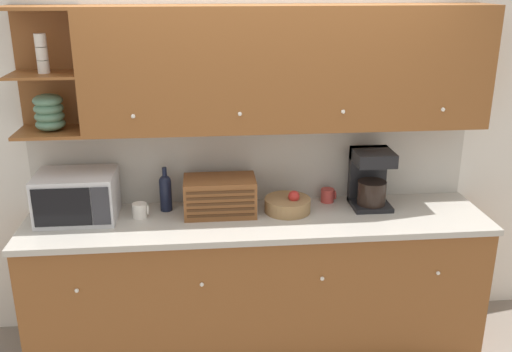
{
  "coord_description": "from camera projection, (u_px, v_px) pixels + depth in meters",
  "views": [
    {
      "loc": [
        -0.33,
        -3.71,
        2.41
      ],
      "look_at": [
        0.0,
        -0.22,
        1.18
      ],
      "focal_mm": 40.0,
      "sensor_mm": 36.0,
      "label": 1
    }
  ],
  "objects": [
    {
      "name": "microwave",
      "position": [
        77.0,
        196.0,
        3.63
      ],
      "size": [
        0.49,
        0.37,
        0.31
      ],
      "color": "silver",
      "rests_on": "counter_unit"
    },
    {
      "name": "wine_bottle",
      "position": [
        166.0,
        191.0,
        3.77
      ],
      "size": [
        0.08,
        0.08,
        0.3
      ],
      "color": "black",
      "rests_on": "counter_unit"
    },
    {
      "name": "backsplash_panel",
      "position": [
        253.0,
        162.0,
        3.91
      ],
      "size": [
        2.97,
        0.01,
        0.55
      ],
      "color": "#B7B2A8",
      "rests_on": "counter_unit"
    },
    {
      "name": "counter_unit",
      "position": [
        257.0,
        280.0,
        3.85
      ],
      "size": [
        2.99,
        0.67,
        0.93
      ],
      "color": "brown",
      "rests_on": "ground_plane"
    },
    {
      "name": "upper_cabinets",
      "position": [
        280.0,
        69.0,
        3.55
      ],
      "size": [
        2.97,
        0.35,
        0.76
      ],
      "color": "brown",
      "rests_on": "backsplash_panel"
    },
    {
      "name": "ground_plane",
      "position": [
        253.0,
        314.0,
        4.31
      ],
      "size": [
        24.0,
        24.0,
        0.0
      ],
      "primitive_type": "plane",
      "color": "slate"
    },
    {
      "name": "mug_blue_second",
      "position": [
        328.0,
        195.0,
        3.94
      ],
      "size": [
        0.1,
        0.09,
        0.09
      ],
      "color": "#B73D38",
      "rests_on": "counter_unit"
    },
    {
      "name": "bread_box",
      "position": [
        220.0,
        196.0,
        3.72
      ],
      "size": [
        0.47,
        0.28,
        0.24
      ],
      "color": "brown",
      "rests_on": "counter_unit"
    },
    {
      "name": "wall_back",
      "position": [
        252.0,
        148.0,
        3.91
      ],
      "size": [
        5.37,
        0.06,
        2.6
      ],
      "color": "silver",
      "rests_on": "ground_plane"
    },
    {
      "name": "fruit_basket",
      "position": [
        288.0,
        205.0,
        3.77
      ],
      "size": [
        0.31,
        0.31,
        0.15
      ],
      "color": "#937047",
      "rests_on": "counter_unit"
    },
    {
      "name": "mug",
      "position": [
        140.0,
        210.0,
        3.68
      ],
      "size": [
        0.11,
        0.09,
        0.1
      ],
      "color": "silver",
      "rests_on": "counter_unit"
    },
    {
      "name": "coffee_maker",
      "position": [
        371.0,
        178.0,
        3.83
      ],
      "size": [
        0.25,
        0.27,
        0.4
      ],
      "color": "black",
      "rests_on": "counter_unit"
    }
  ]
}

